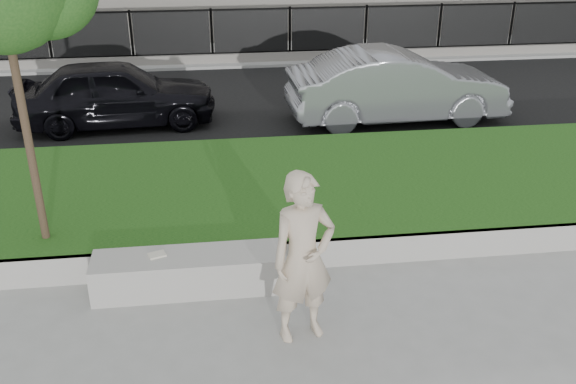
{
  "coord_description": "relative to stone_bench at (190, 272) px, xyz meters",
  "views": [
    {
      "loc": [
        -0.79,
        -6.18,
        4.58
      ],
      "look_at": [
        0.16,
        1.2,
        1.06
      ],
      "focal_mm": 40.0,
      "sensor_mm": 36.0,
      "label": 1
    }
  ],
  "objects": [
    {
      "name": "ground",
      "position": [
        1.14,
        -0.73,
        -0.24
      ],
      "size": [
        90.0,
        90.0,
        0.0
      ],
      "primitive_type": "plane",
      "color": "gray",
      "rests_on": "ground"
    },
    {
      "name": "grass_bank",
      "position": [
        1.14,
        2.27,
        -0.04
      ],
      "size": [
        34.0,
        4.0,
        0.4
      ],
      "primitive_type": "cube",
      "color": "#11390E",
      "rests_on": "ground"
    },
    {
      "name": "grass_kerb",
      "position": [
        1.14,
        0.31,
        -0.04
      ],
      "size": [
        34.0,
        0.08,
        0.4
      ],
      "primitive_type": "cube",
      "color": "#A19D96",
      "rests_on": "ground"
    },
    {
      "name": "street",
      "position": [
        1.14,
        7.77,
        -0.22
      ],
      "size": [
        34.0,
        7.0,
        0.04
      ],
      "primitive_type": "cube",
      "color": "black",
      "rests_on": "ground"
    },
    {
      "name": "far_pavement",
      "position": [
        1.14,
        12.27,
        -0.18
      ],
      "size": [
        34.0,
        3.0,
        0.12
      ],
      "primitive_type": "cube",
      "color": "gray",
      "rests_on": "ground"
    },
    {
      "name": "iron_fence",
      "position": [
        1.14,
        11.27,
        0.3
      ],
      "size": [
        32.0,
        0.3,
        1.5
      ],
      "color": "slate",
      "rests_on": "far_pavement"
    },
    {
      "name": "stone_bench",
      "position": [
        0.0,
        0.0,
        0.0
      ],
      "size": [
        2.39,
        0.6,
        0.49
      ],
      "primitive_type": "cube",
      "color": "#A19D96",
      "rests_on": "ground"
    },
    {
      "name": "man",
      "position": [
        1.27,
        -1.07,
        0.75
      ],
      "size": [
        0.82,
        0.64,
        1.99
      ],
      "primitive_type": "imported",
      "rotation": [
        0.0,
        0.0,
        0.26
      ],
      "color": "#C7B499",
      "rests_on": "ground"
    },
    {
      "name": "book",
      "position": [
        -0.39,
        0.04,
        0.26
      ],
      "size": [
        0.24,
        0.21,
        0.02
      ],
      "primitive_type": "cube",
      "rotation": [
        0.0,
        0.0,
        0.33
      ],
      "color": "beige",
      "rests_on": "stone_bench"
    },
    {
      "name": "car_dark",
      "position": [
        -1.56,
        6.37,
        0.49
      ],
      "size": [
        4.19,
        1.93,
        1.39
      ],
      "primitive_type": "imported",
      "rotation": [
        0.0,
        0.0,
        1.64
      ],
      "color": "black",
      "rests_on": "street"
    },
    {
      "name": "car_silver",
      "position": [
        4.33,
        5.93,
        0.55
      ],
      "size": [
        4.67,
        1.82,
        1.52
      ],
      "primitive_type": "imported",
      "rotation": [
        0.0,
        0.0,
        1.62
      ],
      "color": "gray",
      "rests_on": "street"
    }
  ]
}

